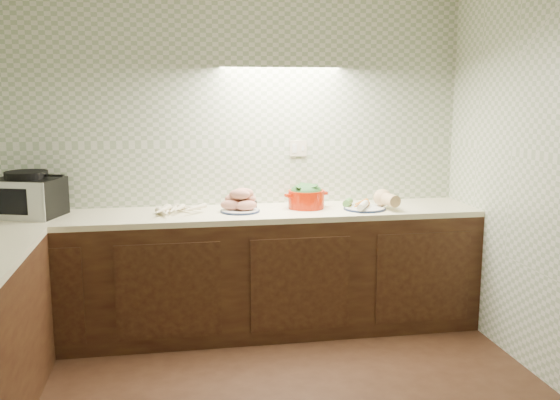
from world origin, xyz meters
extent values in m
cube|color=gray|center=(0.00, 1.78, 1.30)|extent=(3.60, 0.05, 2.60)
cube|color=gray|center=(0.00, -1.78, 1.30)|extent=(3.60, 0.05, 2.60)
cube|color=beige|center=(0.55, 1.79, 1.32)|extent=(0.13, 0.01, 0.12)
cube|color=black|center=(0.00, 1.50, 0.43)|extent=(3.60, 0.60, 0.86)
cube|color=beige|center=(0.00, 1.50, 0.88)|extent=(3.60, 0.60, 0.04)
cube|color=black|center=(-1.39, 1.59, 1.03)|extent=(0.52, 0.45, 0.26)
cube|color=#9E9EA3|center=(-1.44, 1.43, 1.03)|extent=(0.42, 0.15, 0.26)
cube|color=black|center=(-1.44, 1.43, 1.03)|extent=(0.27, 0.10, 0.18)
cylinder|color=black|center=(-1.39, 1.59, 1.19)|extent=(0.36, 0.36, 0.05)
cone|color=#F2E4C0|center=(-0.44, 1.54, 0.92)|extent=(0.14, 0.16, 0.04)
cone|color=#F2E4C0|center=(-0.29, 1.60, 0.92)|extent=(0.05, 0.22, 0.05)
cone|color=#F2E4C0|center=(-0.43, 1.54, 0.92)|extent=(0.14, 0.17, 0.05)
cone|color=#F2E4C0|center=(-0.26, 1.59, 0.92)|extent=(0.18, 0.15, 0.05)
cone|color=#F2E4C0|center=(-0.35, 1.57, 0.92)|extent=(0.06, 0.21, 0.04)
cone|color=#F2E4C0|center=(-0.38, 1.55, 0.92)|extent=(0.13, 0.17, 0.04)
cone|color=#F2E4C0|center=(-0.40, 1.53, 0.92)|extent=(0.05, 0.21, 0.04)
cone|color=#F2E4C0|center=(-0.35, 1.59, 0.95)|extent=(0.18, 0.17, 0.05)
cone|color=#F2E4C0|center=(-0.32, 1.44, 0.95)|extent=(0.17, 0.18, 0.05)
cone|color=#F2E4C0|center=(-0.50, 1.61, 0.95)|extent=(0.10, 0.20, 0.04)
cylinder|color=#141E3E|center=(0.07, 1.49, 0.91)|extent=(0.28, 0.28, 0.01)
cylinder|color=silver|center=(0.07, 1.49, 0.91)|extent=(0.27, 0.27, 0.02)
ellipsoid|color=tan|center=(0.00, 1.48, 0.95)|extent=(0.17, 0.12, 0.07)
ellipsoid|color=tan|center=(0.11, 1.45, 0.95)|extent=(0.17, 0.12, 0.07)
ellipsoid|color=tan|center=(0.08, 1.54, 0.95)|extent=(0.17, 0.12, 0.07)
ellipsoid|color=tan|center=(0.03, 1.53, 0.99)|extent=(0.17, 0.12, 0.07)
ellipsoid|color=tan|center=(0.12, 1.52, 0.99)|extent=(0.17, 0.12, 0.07)
ellipsoid|color=tan|center=(0.06, 1.48, 1.03)|extent=(0.17, 0.12, 0.07)
ellipsoid|color=tan|center=(0.09, 1.50, 1.03)|extent=(0.17, 0.12, 0.07)
cylinder|color=black|center=(0.13, 1.62, 0.93)|extent=(0.14, 0.14, 0.05)
sphere|color=maroon|center=(0.12, 1.62, 0.97)|extent=(0.08, 0.08, 0.08)
sphere|color=silver|center=(0.16, 1.63, 0.96)|extent=(0.05, 0.05, 0.05)
cylinder|color=#B01A01|center=(0.56, 1.55, 0.97)|extent=(0.32, 0.32, 0.13)
cube|color=#B01A01|center=(0.42, 1.51, 1.00)|extent=(0.05, 0.06, 0.02)
cube|color=#B01A01|center=(0.71, 1.58, 1.00)|extent=(0.05, 0.06, 0.02)
ellipsoid|color=#316127|center=(0.56, 1.55, 1.02)|extent=(0.24, 0.24, 0.13)
cylinder|color=#141E3E|center=(0.97, 1.43, 0.91)|extent=(0.31, 0.31, 0.01)
cylinder|color=silver|center=(0.97, 1.43, 0.91)|extent=(0.29, 0.29, 0.02)
cone|color=orange|center=(0.92, 1.43, 0.93)|extent=(0.13, 0.17, 0.04)
cone|color=orange|center=(0.93, 1.44, 0.93)|extent=(0.15, 0.15, 0.04)
cone|color=orange|center=(0.94, 1.47, 0.93)|extent=(0.16, 0.13, 0.04)
cone|color=orange|center=(0.92, 1.46, 0.95)|extent=(0.12, 0.17, 0.04)
cylinder|color=white|center=(0.94, 1.37, 0.94)|extent=(0.14, 0.20, 0.05)
cylinder|color=#407932|center=(0.87, 1.50, 0.94)|extent=(0.10, 0.13, 0.05)
camera|label=1|loc=(-0.40, -2.87, 1.76)|focal=40.00mm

